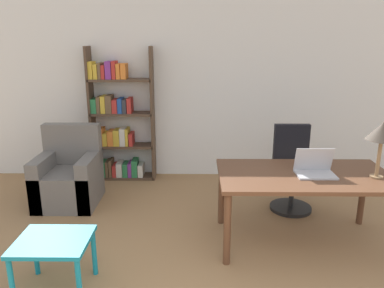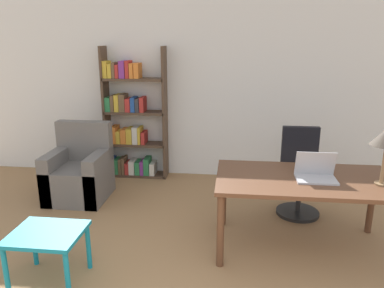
% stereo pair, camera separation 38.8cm
% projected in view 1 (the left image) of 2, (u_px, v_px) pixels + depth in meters
% --- Properties ---
extents(wall_back, '(8.00, 0.06, 2.70)m').
position_uv_depth(wall_back, '(207.00, 88.00, 5.59)').
color(wall_back, white).
rests_on(wall_back, ground_plane).
extents(desk, '(1.73, 0.94, 0.76)m').
position_uv_depth(desk, '(304.00, 182.00, 3.78)').
color(desk, brown).
rests_on(desk, ground_plane).
extents(laptop, '(0.38, 0.26, 0.26)m').
position_uv_depth(laptop, '(315.00, 169.00, 3.72)').
color(laptop, '#B2B2B7').
rests_on(laptop, desk).
extents(table_lamp, '(0.30, 0.30, 0.55)m').
position_uv_depth(table_lamp, '(382.00, 133.00, 3.53)').
color(table_lamp, olive).
rests_on(table_lamp, desk).
extents(office_chair, '(0.51, 0.51, 1.05)m').
position_uv_depth(office_chair, '(292.00, 172.00, 4.65)').
color(office_chair, black).
rests_on(office_chair, ground_plane).
extents(side_table_blue, '(0.60, 0.52, 0.48)m').
position_uv_depth(side_table_blue, '(53.00, 247.00, 3.09)').
color(side_table_blue, teal).
rests_on(side_table_blue, ground_plane).
extents(armchair, '(0.74, 0.75, 0.99)m').
position_uv_depth(armchair, '(69.00, 179.00, 4.83)').
color(armchair, '#66605B').
rests_on(armchair, ground_plane).
extents(bookshelf, '(0.94, 0.28, 1.97)m').
position_uv_depth(bookshelf, '(117.00, 124.00, 5.56)').
color(bookshelf, '#4C3828').
rests_on(bookshelf, ground_plane).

